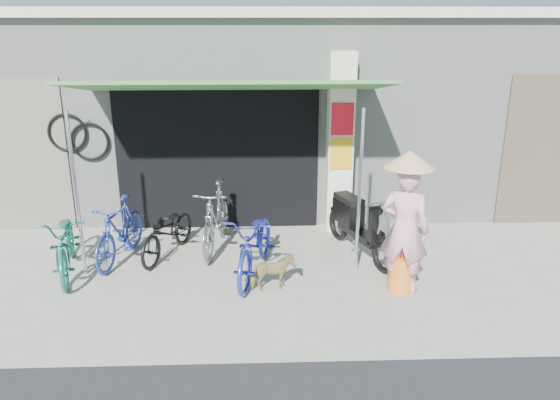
{
  "coord_description": "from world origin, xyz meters",
  "views": [
    {
      "loc": [
        -0.47,
        -6.44,
        3.46
      ],
      "look_at": [
        -0.2,
        1.0,
        1.0
      ],
      "focal_mm": 35.0,
      "sensor_mm": 36.0,
      "label": 1
    }
  ],
  "objects_px": {
    "bike_navy": "(256,243)",
    "moped": "(358,224)",
    "bike_teal": "(67,243)",
    "street_dog": "(272,273)",
    "bike_blue": "(120,231)",
    "bike_silver": "(216,217)",
    "nun": "(405,225)",
    "bike_black": "(168,232)"
  },
  "relations": [
    {
      "from": "bike_navy",
      "to": "moped",
      "type": "xyz_separation_m",
      "value": [
        1.56,
        0.68,
        0.01
      ]
    },
    {
      "from": "bike_navy",
      "to": "moped",
      "type": "bearing_deg",
      "value": 36.21
    },
    {
      "from": "bike_teal",
      "to": "street_dog",
      "type": "height_order",
      "value": "bike_teal"
    },
    {
      "from": "bike_teal",
      "to": "moped",
      "type": "relative_size",
      "value": 0.97
    },
    {
      "from": "street_dog",
      "to": "moped",
      "type": "bearing_deg",
      "value": -63.7
    },
    {
      "from": "moped",
      "to": "bike_blue",
      "type": "bearing_deg",
      "value": 161.59
    },
    {
      "from": "bike_silver",
      "to": "moped",
      "type": "distance_m",
      "value": 2.21
    },
    {
      "from": "bike_blue",
      "to": "bike_silver",
      "type": "bearing_deg",
      "value": 26.65
    },
    {
      "from": "bike_silver",
      "to": "moped",
      "type": "bearing_deg",
      "value": 1.19
    },
    {
      "from": "bike_navy",
      "to": "nun",
      "type": "height_order",
      "value": "nun"
    },
    {
      "from": "bike_black",
      "to": "nun",
      "type": "distance_m",
      "value": 3.55
    },
    {
      "from": "nun",
      "to": "bike_silver",
      "type": "bearing_deg",
      "value": -3.65
    },
    {
      "from": "bike_navy",
      "to": "moped",
      "type": "height_order",
      "value": "moped"
    },
    {
      "from": "bike_blue",
      "to": "bike_black",
      "type": "xyz_separation_m",
      "value": [
        0.69,
        0.13,
        -0.08
      ]
    },
    {
      "from": "bike_silver",
      "to": "nun",
      "type": "bearing_deg",
      "value": -21.83
    },
    {
      "from": "bike_blue",
      "to": "bike_navy",
      "type": "bearing_deg",
      "value": -4.2
    },
    {
      "from": "bike_teal",
      "to": "bike_blue",
      "type": "distance_m",
      "value": 0.77
    },
    {
      "from": "bike_black",
      "to": "moped",
      "type": "bearing_deg",
      "value": 19.15
    },
    {
      "from": "bike_teal",
      "to": "street_dog",
      "type": "relative_size",
      "value": 2.98
    },
    {
      "from": "bike_blue",
      "to": "bike_black",
      "type": "height_order",
      "value": "bike_blue"
    },
    {
      "from": "bike_teal",
      "to": "street_dog",
      "type": "bearing_deg",
      "value": -27.17
    },
    {
      "from": "bike_blue",
      "to": "bike_navy",
      "type": "xyz_separation_m",
      "value": [
        2.03,
        -0.57,
        0.01
      ]
    },
    {
      "from": "bike_blue",
      "to": "bike_silver",
      "type": "height_order",
      "value": "bike_silver"
    },
    {
      "from": "bike_teal",
      "to": "bike_silver",
      "type": "xyz_separation_m",
      "value": [
        2.06,
        0.78,
        0.07
      ]
    },
    {
      "from": "bike_blue",
      "to": "street_dog",
      "type": "distance_m",
      "value": 2.49
    },
    {
      "from": "bike_black",
      "to": "bike_silver",
      "type": "bearing_deg",
      "value": 38.66
    },
    {
      "from": "bike_teal",
      "to": "moped",
      "type": "xyz_separation_m",
      "value": [
        4.25,
        0.52,
        0.03
      ]
    },
    {
      "from": "bike_silver",
      "to": "nun",
      "type": "xyz_separation_m",
      "value": [
        2.57,
        -1.48,
        0.4
      ]
    },
    {
      "from": "bike_silver",
      "to": "bike_navy",
      "type": "height_order",
      "value": "bike_silver"
    },
    {
      "from": "bike_teal",
      "to": "nun",
      "type": "distance_m",
      "value": 4.71
    },
    {
      "from": "bike_navy",
      "to": "moped",
      "type": "relative_size",
      "value": 1.0
    },
    {
      "from": "bike_black",
      "to": "bike_silver",
      "type": "height_order",
      "value": "bike_silver"
    },
    {
      "from": "street_dog",
      "to": "bike_teal",
      "type": "bearing_deg",
      "value": 62.98
    },
    {
      "from": "bike_teal",
      "to": "bike_blue",
      "type": "xyz_separation_m",
      "value": [
        0.65,
        0.4,
        0.01
      ]
    },
    {
      "from": "bike_teal",
      "to": "nun",
      "type": "xyz_separation_m",
      "value": [
        4.63,
        -0.7,
        0.47
      ]
    },
    {
      "from": "bike_silver",
      "to": "bike_teal",
      "type": "bearing_deg",
      "value": -151.04
    },
    {
      "from": "bike_navy",
      "to": "bike_blue",
      "type": "bearing_deg",
      "value": 176.89
    },
    {
      "from": "bike_teal",
      "to": "bike_blue",
      "type": "relative_size",
      "value": 1.12
    },
    {
      "from": "bike_black",
      "to": "street_dog",
      "type": "height_order",
      "value": "bike_black"
    },
    {
      "from": "bike_blue",
      "to": "moped",
      "type": "height_order",
      "value": "moped"
    },
    {
      "from": "bike_blue",
      "to": "moped",
      "type": "distance_m",
      "value": 3.6
    },
    {
      "from": "bike_teal",
      "to": "moped",
      "type": "distance_m",
      "value": 4.28
    }
  ]
}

